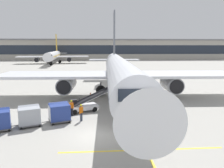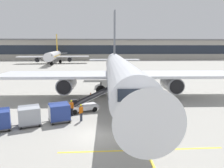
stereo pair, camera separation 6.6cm
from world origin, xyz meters
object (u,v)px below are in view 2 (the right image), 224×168
(baggage_cart_lead, at_px, (59,112))
(belt_loader, at_px, (85,104))
(ground_crew_by_carts, at_px, (81,111))
(parked_airplane, at_px, (119,72))
(ground_crew_marshaller, at_px, (71,107))
(ground_crew_by_loader, at_px, (64,111))
(baggage_cart_second, at_px, (29,115))
(safety_cone_wingtip, at_px, (91,94))
(safety_cone_nose_mark, at_px, (91,96))
(safety_cone_engine_keepout, at_px, (78,103))
(distant_airplane, at_px, (54,56))

(baggage_cart_lead, bearing_deg, belt_loader, 56.33)
(baggage_cart_lead, bearing_deg, ground_crew_by_carts, 1.89)
(parked_airplane, height_order, ground_crew_marshaller, parked_airplane)
(ground_crew_by_loader, relative_size, ground_crew_marshaller, 1.00)
(baggage_cart_lead, height_order, baggage_cart_second, same)
(ground_crew_marshaller, bearing_deg, ground_crew_by_loader, -112.59)
(ground_crew_marshaller, relative_size, safety_cone_wingtip, 2.58)
(baggage_cart_lead, distance_m, safety_cone_nose_mark, 10.13)
(baggage_cart_lead, xyz_separation_m, ground_crew_marshaller, (0.98, 1.80, -0.00))
(parked_airplane, height_order, baggage_cart_lead, parked_airplane)
(baggage_cart_second, distance_m, safety_cone_nose_mark, 11.91)
(ground_crew_by_loader, bearing_deg, safety_cone_nose_mark, 75.91)
(baggage_cart_lead, height_order, safety_cone_wingtip, baggage_cart_lead)
(safety_cone_engine_keepout, height_order, safety_cone_nose_mark, safety_cone_engine_keepout)
(ground_crew_by_loader, bearing_deg, safety_cone_wingtip, 77.29)
(baggage_cart_second, relative_size, distant_airplane, 0.07)
(ground_crew_by_loader, distance_m, distant_airplane, 76.42)
(baggage_cart_second, height_order, ground_crew_by_loader, baggage_cart_second)
(ground_crew_marshaller, bearing_deg, safety_cone_nose_mark, 77.44)
(safety_cone_wingtip, height_order, distant_airplane, distant_airplane)
(ground_crew_by_carts, height_order, safety_cone_engine_keepout, ground_crew_by_carts)
(belt_loader, distance_m, distant_airplane, 73.91)
(parked_airplane, distance_m, distant_airplane, 68.47)
(ground_crew_by_loader, bearing_deg, safety_cone_engine_keepout, 80.21)
(ground_crew_by_loader, height_order, ground_crew_marshaller, same)
(safety_cone_engine_keepout, relative_size, safety_cone_nose_mark, 1.03)
(safety_cone_nose_mark, relative_size, distant_airplane, 0.02)
(baggage_cart_lead, height_order, safety_cone_engine_keepout, baggage_cart_lead)
(baggage_cart_second, distance_m, safety_cone_wingtip, 12.74)
(ground_crew_by_loader, height_order, safety_cone_engine_keepout, ground_crew_by_loader)
(belt_loader, distance_m, safety_cone_nose_mark, 6.31)
(distant_airplane, bearing_deg, ground_crew_by_carts, -76.81)
(parked_airplane, xyz_separation_m, baggage_cart_lead, (-6.98, -10.47, -2.76))
(belt_loader, bearing_deg, distant_airplane, 103.91)
(ground_crew_by_loader, height_order, safety_cone_nose_mark, ground_crew_by_loader)
(ground_crew_marshaller, bearing_deg, belt_loader, 51.31)
(belt_loader, bearing_deg, safety_cone_engine_keepout, 116.09)
(safety_cone_nose_mark, distance_m, distant_airplane, 67.98)
(belt_loader, relative_size, safety_cone_engine_keepout, 6.93)
(belt_loader, bearing_deg, safety_cone_wingtip, 86.68)
(ground_crew_by_loader, distance_m, ground_crew_marshaller, 1.47)
(ground_crew_by_loader, relative_size, ground_crew_by_carts, 1.00)
(baggage_cart_second, height_order, safety_cone_wingtip, baggage_cart_second)
(ground_crew_by_carts, distance_m, safety_cone_nose_mark, 9.70)
(ground_crew_by_loader, relative_size, safety_cone_wingtip, 2.58)
(safety_cone_nose_mark, bearing_deg, ground_crew_marshaller, -102.56)
(belt_loader, relative_size, safety_cone_nose_mark, 7.14)
(belt_loader, xyz_separation_m, distant_airplane, (-17.76, 71.70, 2.61))
(parked_airplane, distance_m, safety_cone_engine_keepout, 8.27)
(parked_airplane, distance_m, safety_cone_wingtip, 5.48)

